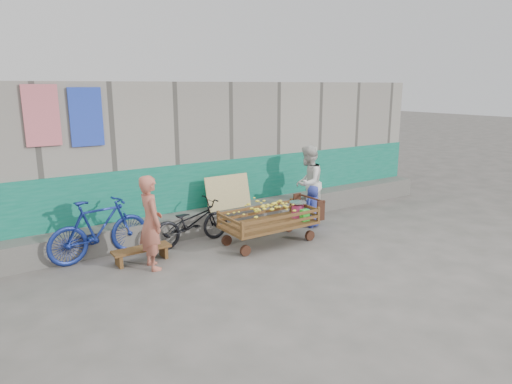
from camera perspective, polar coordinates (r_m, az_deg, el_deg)
ground at (r=7.67m, az=3.17°, el=-9.31°), size 80.00×80.00×0.00m
building_wall at (r=10.69m, az=-9.95°, el=5.13°), size 12.00×3.50×3.00m
banana_cart at (r=8.56m, az=1.47°, el=-2.88°), size 1.94×0.89×0.83m
bench at (r=8.04m, az=-14.11°, el=-7.22°), size 0.98×0.29×0.25m
vendor_man at (r=7.55m, az=-13.00°, el=-3.73°), size 0.40×0.58×1.55m
woman at (r=10.10m, az=6.51°, el=1.12°), size 1.02×0.96×1.66m
child at (r=9.68m, az=7.11°, el=-1.78°), size 0.50×0.39×0.89m
bicycle_dark at (r=8.66m, az=-8.08°, el=-3.79°), size 1.64×0.68×0.84m
bicycle_blue at (r=8.28m, az=-19.01°, el=-4.39°), size 1.82×0.72×1.07m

